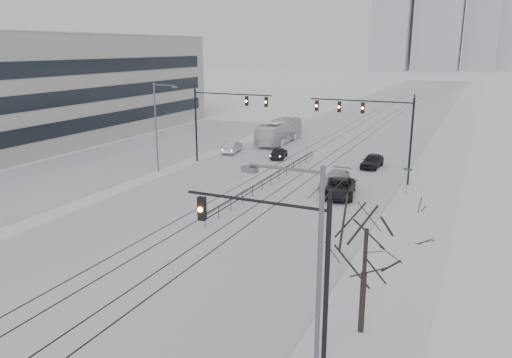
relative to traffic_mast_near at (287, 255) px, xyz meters
name	(u,v)px	position (x,y,z in m)	size (l,w,h in m)	color
road	(351,135)	(-10.79, 54.00, -4.55)	(22.00, 260.00, 0.02)	silver
sidewalk_east	(450,141)	(2.71, 54.00, -4.48)	(5.00, 260.00, 0.16)	silver
curb	(431,140)	(0.26, 54.00, -4.50)	(0.10, 260.00, 0.12)	gray
parking_strip	(130,156)	(-30.79, 29.00, -4.55)	(14.00, 60.00, 0.03)	silver
tram_rails	(306,163)	(-10.79, 34.00, -4.54)	(5.30, 180.00, 0.01)	black
office_building	(13,90)	(-48.76, 29.00, 2.50)	(20.20, 62.20, 14.11)	#BCB9B1
skyline	(469,9)	(-5.77, 267.63, 26.08)	(96.00, 48.00, 72.00)	#999EA8
traffic_mast_near	(287,255)	(0.00, 0.00, 0.00)	(6.10, 0.37, 7.00)	black
traffic_mast_ne	(374,122)	(-2.64, 29.00, 1.20)	(9.60, 0.37, 8.00)	black
traffic_mast_nw	(220,113)	(-19.31, 30.00, 1.01)	(9.10, 0.37, 8.00)	black
street_light_east	(310,281)	(1.91, -3.00, 0.65)	(2.73, 0.25, 9.00)	#595B60
street_light_west	(158,121)	(-22.99, 24.00, 0.65)	(2.73, 0.25, 9.00)	#595B60
bare_tree	(366,240)	(2.41, 3.00, -0.07)	(4.40, 4.40, 6.10)	black
median_fence	(271,180)	(-10.79, 24.00, -4.04)	(0.06, 24.00, 1.00)	black
street_sign	(407,177)	(1.01, 26.00, -2.96)	(0.70, 0.06, 2.40)	#595B60
sedan_sb_inner	(279,153)	(-14.48, 35.09, -3.90)	(1.56, 3.87, 1.32)	black
sedan_sb_outer	(232,147)	(-20.79, 35.64, -3.84)	(1.52, 4.37, 1.44)	silver
sedan_nb_front	(339,188)	(-4.13, 23.27, -3.82)	(2.47, 5.35, 1.49)	black
sedan_nb_right	(335,180)	(-5.19, 25.74, -3.84)	(2.03, 5.00, 1.45)	#ADB1B5
sedan_nb_far	(372,161)	(-3.78, 34.88, -3.83)	(1.72, 4.28, 1.46)	black
box_truck	(279,132)	(-17.93, 43.83, -3.07)	(2.51, 10.75, 2.99)	silver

